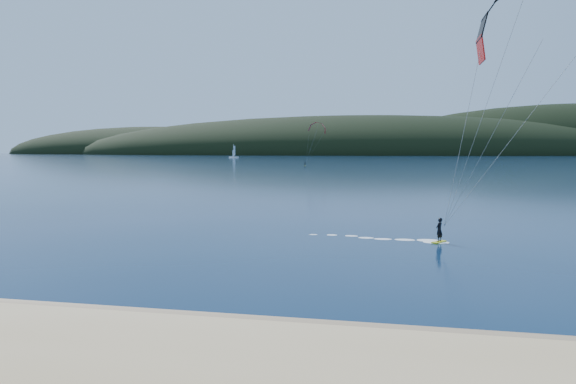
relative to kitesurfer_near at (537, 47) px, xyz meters
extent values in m
plane|color=#071E37|center=(-17.38, -20.53, -13.53)|extent=(1800.00, 1800.00, 0.00)
cube|color=#856A4D|center=(-17.38, -16.03, -13.48)|extent=(220.00, 2.50, 0.10)
ellipsoid|color=black|center=(-67.38, 699.47, -13.53)|extent=(840.00, 280.00, 110.00)
ellipsoid|color=black|center=(-397.38, 759.47, -13.53)|extent=(520.00, 220.00, 90.00)
cube|color=gold|center=(-5.18, 5.01, -13.48)|extent=(1.23, 1.49, 0.08)
imported|color=black|center=(-5.18, 5.01, -12.54)|extent=(0.74, 0.80, 1.83)
cylinder|color=gray|center=(-2.28, 2.25, -5.88)|extent=(0.02, 0.02, 14.53)
cube|color=gold|center=(-46.20, 189.07, -13.48)|extent=(0.69, 1.55, 0.09)
imported|color=black|center=(-46.20, 189.07, -12.53)|extent=(0.82, 0.99, 1.85)
cylinder|color=gray|center=(-43.00, 186.06, -5.29)|extent=(0.02, 0.02, 15.91)
cube|color=white|center=(-141.08, 387.22, -13.01)|extent=(8.75, 5.13, 1.46)
cylinder|color=white|center=(-141.08, 387.22, -7.29)|extent=(0.21, 0.21, 11.45)
cube|color=white|center=(-141.03, 388.68, -7.29)|extent=(0.89, 2.59, 8.33)
cube|color=white|center=(-141.03, 385.56, -9.37)|extent=(0.70, 2.00, 5.20)
camera|label=1|loc=(-8.86, -35.34, -6.45)|focal=32.06mm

